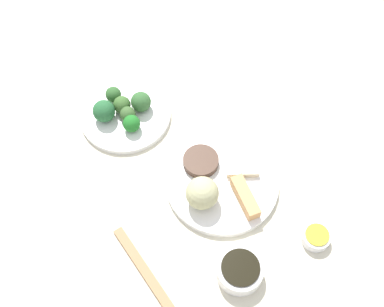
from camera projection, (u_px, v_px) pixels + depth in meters
name	position (u px, v px, depth m)	size (l,w,h in m)	color
tabletop	(225.00, 184.00, 1.10)	(2.20, 2.20, 0.02)	beige
main_plate	(222.00, 183.00, 1.09)	(0.26, 0.26, 0.02)	white
rice_scoop	(202.00, 193.00, 1.02)	(0.07, 0.07, 0.07)	#BAB884
spring_roll	(245.00, 197.00, 1.04)	(0.10, 0.03, 0.03)	tan
crab_rangoon_wonton	(242.00, 161.00, 1.10)	(0.08, 0.07, 0.01)	beige
stir_fry_heap	(201.00, 161.00, 1.10)	(0.08, 0.08, 0.02)	#493224
broccoli_plate	(126.00, 114.00, 1.19)	(0.23, 0.23, 0.01)	white
broccoli_floret_0	(122.00, 105.00, 1.17)	(0.04, 0.04, 0.04)	#3C642C
broccoli_floret_1	(141.00, 102.00, 1.17)	(0.05, 0.05, 0.05)	#356431
broccoli_floret_2	(132.00, 124.00, 1.14)	(0.04, 0.04, 0.04)	#207124
broccoli_floret_4	(128.00, 114.00, 1.15)	(0.04, 0.04, 0.04)	#3D5F2F
broccoli_floret_5	(104.00, 111.00, 1.15)	(0.05, 0.05, 0.05)	#276134
broccoli_floret_6	(113.00, 94.00, 1.19)	(0.04, 0.04, 0.04)	#305D2A
soy_sauce_bowl	(240.00, 271.00, 0.97)	(0.10, 0.10, 0.04)	white
soy_sauce_bowl_liquid	(241.00, 267.00, 0.95)	(0.08, 0.08, 0.00)	black
sauce_ramekin_hot_mustard	(316.00, 237.00, 1.01)	(0.06, 0.06, 0.02)	white
sauce_ramekin_hot_mustard_liquid	(317.00, 235.00, 1.00)	(0.05, 0.05, 0.00)	yellow
chopsticks_pair	(147.00, 274.00, 0.98)	(0.24, 0.02, 0.01)	#AA794E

